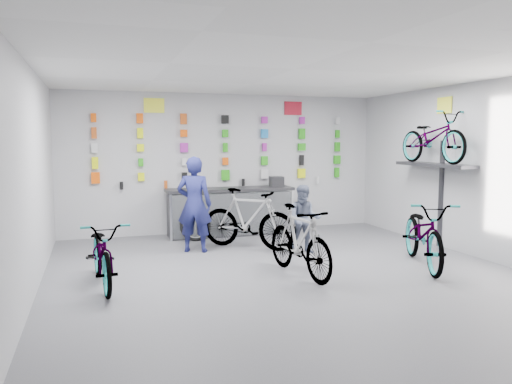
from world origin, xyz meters
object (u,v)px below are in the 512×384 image
object	(u,v)px
counter	(230,212)
bike_center	(299,241)
bike_left	(103,253)
customer	(304,219)
bike_service	(248,219)
clerk	(194,204)
bike_right	(424,233)

from	to	relation	value
counter	bike_center	world-z (taller)	bike_center
bike_left	customer	world-z (taller)	customer
counter	bike_service	size ratio (longest dim) A/B	1.45
bike_left	bike_service	size ratio (longest dim) A/B	0.95
bike_left	clerk	bearing A→B (deg)	41.45
bike_right	customer	world-z (taller)	customer
bike_left	bike_right	xyz separation A→B (m)	(4.88, -0.46, 0.07)
bike_right	bike_service	size ratio (longest dim) A/B	1.10
clerk	counter	bearing A→B (deg)	-104.47
bike_left	bike_center	bearing A→B (deg)	-12.44
bike_service	clerk	distance (m)	1.04
customer	bike_center	bearing A→B (deg)	-93.62
counter	clerk	world-z (taller)	clerk
counter	clerk	size ratio (longest dim) A/B	1.57
bike_service	bike_center	bearing A→B (deg)	-133.78
counter	bike_right	size ratio (longest dim) A/B	1.32
bike_left	bike_right	bearing A→B (deg)	-10.62
bike_left	bike_center	world-z (taller)	bike_center
counter	bike_left	distance (m)	4.06
bike_left	clerk	distance (m)	2.39
bike_left	counter	bearing A→B (deg)	44.04
bike_center	bike_right	size ratio (longest dim) A/B	0.86
bike_center	customer	world-z (taller)	customer
counter	clerk	xyz separation A→B (m)	(-1.03, -1.36, 0.38)
bike_right	customer	distance (m)	2.05
bike_service	clerk	bearing A→B (deg)	128.85
bike_right	clerk	world-z (taller)	clerk
bike_service	customer	world-z (taller)	customer
bike_right	clerk	size ratio (longest dim) A/B	1.18
bike_center	bike_service	xyz separation A→B (m)	(-0.17, 2.02, 0.03)
bike_right	clerk	xyz separation A→B (m)	(-3.26, 2.18, 0.33)
bike_center	bike_right	distance (m)	2.10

